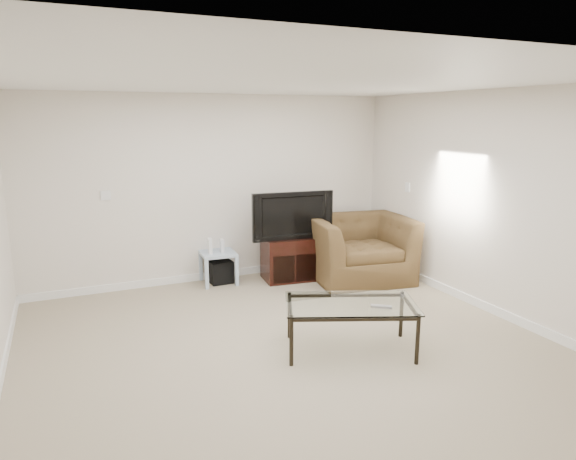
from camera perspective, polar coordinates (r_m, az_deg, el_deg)
name	(u,v)px	position (r m, az deg, el deg)	size (l,w,h in m)	color
floor	(291,350)	(5.08, 0.34, -13.17)	(5.00, 5.00, 0.00)	tan
ceiling	(291,81)	(4.59, 0.38, 16.26)	(5.00, 5.00, 0.00)	white
wall_back	(215,189)	(7.00, -8.11, 4.53)	(5.00, 0.02, 2.50)	silver
wall_right	(497,205)	(6.13, 22.23, 2.63)	(0.02, 5.00, 2.50)	silver
plate_back	(106,195)	(6.75, -19.60, 3.65)	(0.12, 0.02, 0.12)	white
plate_right_switch	(408,187)	(7.30, 13.14, 4.65)	(0.02, 0.09, 0.13)	white
plate_right_outlet	(418,259)	(7.26, 14.20, -3.12)	(0.02, 0.08, 0.12)	white
tv_stand	(290,258)	(7.08, 0.17, -3.15)	(0.71, 0.49, 0.59)	black
dvd_player	(290,245)	(6.99, 0.27, -1.67)	(0.41, 0.28, 0.06)	black
television	(290,214)	(6.91, 0.25, 1.74)	(1.04, 0.21, 0.64)	black
side_table	(218,267)	(6.99, -7.75, -4.15)	(0.45, 0.45, 0.43)	silver
subwoofer	(220,271)	(7.03, -7.55, -4.58)	(0.30, 0.30, 0.30)	black
game_console	(210,246)	(6.87, -8.66, -1.77)	(0.04, 0.14, 0.20)	white
game_case	(222,246)	(6.91, -7.35, -1.76)	(0.04, 0.13, 0.17)	silver
recliner	(359,238)	(7.10, 7.94, -0.87)	(1.33, 0.86, 1.16)	#4D301F
coffee_table	(350,327)	(5.01, 6.89, -10.62)	(1.22, 0.69, 0.48)	black
remote	(381,307)	(4.84, 10.33, -8.37)	(0.19, 0.05, 0.02)	#B2B2B7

